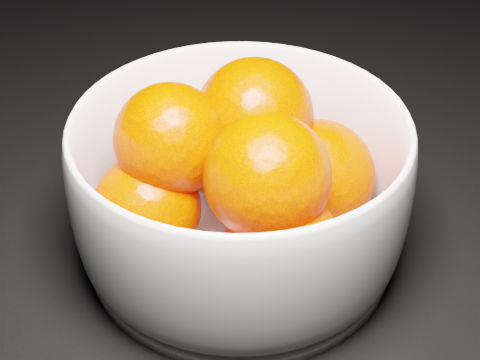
{
  "coord_description": "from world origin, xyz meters",
  "views": [
    {
      "loc": [
        0.26,
        -0.14,
        0.37
      ],
      "look_at": [
        0.24,
        0.25,
        0.07
      ],
      "focal_mm": 50.0,
      "sensor_mm": 36.0,
      "label": 1
    }
  ],
  "objects": [
    {
      "name": "bowl",
      "position": [
        0.24,
        0.25,
        0.06
      ],
      "size": [
        0.25,
        0.25,
        0.12
      ],
      "rotation": [
        0.0,
        0.0,
        0.26
      ],
      "color": "silver",
      "rests_on": "ground"
    },
    {
      "name": "orange_pile",
      "position": [
        0.24,
        0.25,
        0.08
      ],
      "size": [
        0.21,
        0.2,
        0.14
      ],
      "color": "#E72F00",
      "rests_on": "bowl"
    }
  ]
}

